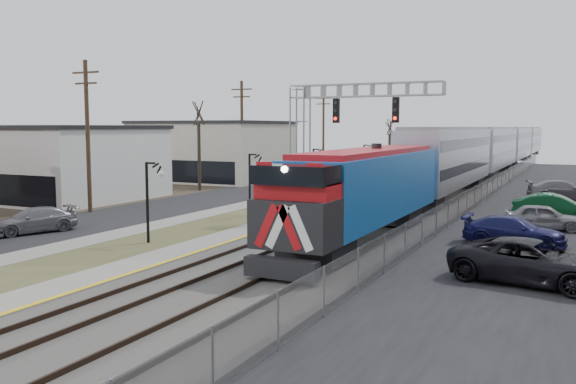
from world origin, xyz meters
The scene contains 21 objects.
street_west centered at (-11.50, 35.00, 0.02)m, with size 7.00×120.00×0.04m, color black.
sidewalk centered at (-7.00, 35.00, 0.04)m, with size 2.00×120.00×0.08m, color gray.
grass_median centered at (-4.00, 35.00, 0.03)m, with size 4.00×120.00×0.06m, color #47502B.
platform centered at (-1.00, 35.00, 0.12)m, with size 2.00×120.00×0.24m, color gray.
ballast_bed centered at (4.00, 35.00, 0.10)m, with size 8.00×120.00×0.20m, color #595651.
platform_edge centered at (-0.12, 35.00, 0.24)m, with size 0.24×120.00×0.01m, color gold.
track_near centered at (2.00, 35.00, 0.28)m, with size 1.58×120.00×0.15m.
track_far centered at (5.50, 35.00, 0.28)m, with size 1.58×120.00×0.15m.
train centered at (5.50, 69.44, 2.94)m, with size 3.00×108.65×5.33m.
signal_gantry centered at (1.22, 27.99, 5.59)m, with size 9.00×1.07×8.15m.
lampposts centered at (-4.00, 18.29, 2.00)m, with size 0.14×62.14×4.00m.
utility_poles centered at (-14.50, 25.00, 5.00)m, with size 0.28×80.28×10.00m.
fence centered at (8.20, 35.00, 0.80)m, with size 0.04×120.00×1.60m, color gray.
buildings_west centered at (-21.00, 24.21, 3.01)m, with size 14.00×67.00×7.00m.
bare_trees centered at (-12.66, 38.91, 2.70)m, with size 12.30×42.30×5.95m.
car_lot_c centered at (13.42, 17.93, 0.80)m, with size 2.65×5.75×1.60m, color black.
car_lot_d centered at (12.06, 25.30, 0.69)m, with size 1.93×4.74×1.37m, color #16174D.
car_lot_e centered at (13.06, 30.70, 0.71)m, with size 1.67×4.15×1.41m, color gray.
car_lot_f centered at (13.48, 34.43, 0.80)m, with size 1.70×4.88×1.61m, color #0E4722.
car_street_b centered at (-11.44, 17.64, 0.67)m, with size 1.87×4.59×1.33m, color slate.
car_lot_g centered at (13.57, 45.75, 0.77)m, with size 2.16×5.32×1.54m, color slate.
Camera 1 is at (14.98, -5.28, 5.68)m, focal length 38.00 mm.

